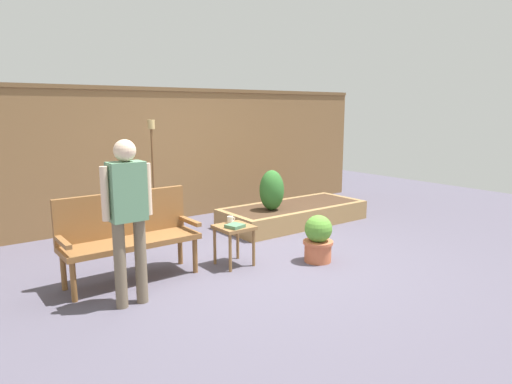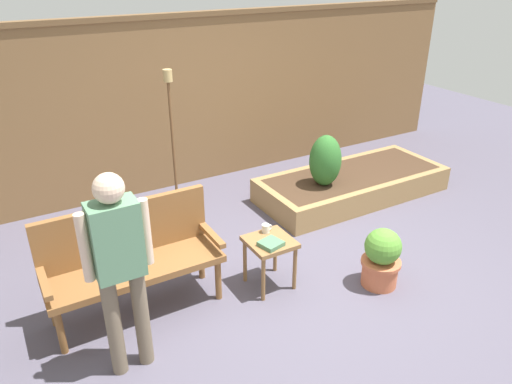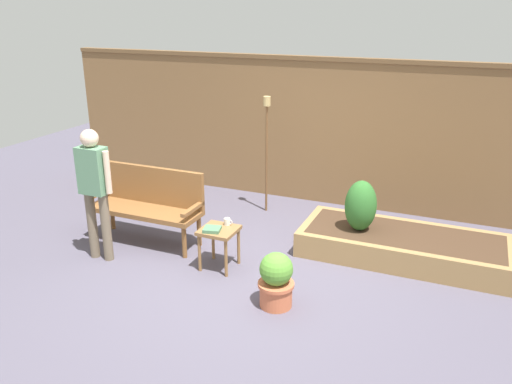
% 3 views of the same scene
% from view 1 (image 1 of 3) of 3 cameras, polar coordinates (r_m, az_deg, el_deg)
% --- Properties ---
extents(ground_plane, '(14.00, 14.00, 0.00)m').
position_cam_1_polar(ground_plane, '(5.60, 0.72, -8.57)').
color(ground_plane, '#514C5B').
extents(fence_back, '(8.40, 0.14, 2.16)m').
position_cam_1_polar(fence_back, '(7.56, -11.40, 4.67)').
color(fence_back, brown).
rests_on(fence_back, ground_plane).
extents(garden_bench, '(1.44, 0.48, 0.94)m').
position_cam_1_polar(garden_bench, '(5.07, -15.85, -4.60)').
color(garden_bench, brown).
rests_on(garden_bench, ground_plane).
extents(side_table, '(0.40, 0.40, 0.48)m').
position_cam_1_polar(side_table, '(5.33, -2.79, -5.11)').
color(side_table, olive).
rests_on(side_table, ground_plane).
extents(cup_on_table, '(0.10, 0.07, 0.08)m').
position_cam_1_polar(cup_on_table, '(5.44, -3.24, -3.48)').
color(cup_on_table, silver).
rests_on(cup_on_table, side_table).
extents(book_on_table, '(0.22, 0.21, 0.04)m').
position_cam_1_polar(book_on_table, '(5.22, -2.66, -4.29)').
color(book_on_table, '#4C7A56').
rests_on(book_on_table, side_table).
extents(potted_boxwood, '(0.36, 0.36, 0.57)m').
position_cam_1_polar(potted_boxwood, '(5.53, 7.83, -5.80)').
color(potted_boxwood, '#C66642').
rests_on(potted_boxwood, ground_plane).
extents(raised_planter_bed, '(2.40, 1.00, 0.30)m').
position_cam_1_polar(raised_planter_bed, '(7.35, 4.74, -2.77)').
color(raised_planter_bed, '#997547').
rests_on(raised_planter_bed, ground_plane).
extents(shrub_near_bench, '(0.37, 0.37, 0.62)m').
position_cam_1_polar(shrub_near_bench, '(6.87, 1.99, 0.22)').
color(shrub_near_bench, brown).
rests_on(shrub_near_bench, raised_planter_bed).
extents(tiki_torch, '(0.10, 0.10, 1.67)m').
position_cam_1_polar(tiki_torch, '(6.70, -12.90, 4.37)').
color(tiki_torch, brown).
rests_on(tiki_torch, ground_plane).
extents(person_by_bench, '(0.47, 0.20, 1.56)m').
position_cam_1_polar(person_by_bench, '(4.29, -15.84, -1.99)').
color(person_by_bench, '#70604C').
rests_on(person_by_bench, ground_plane).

